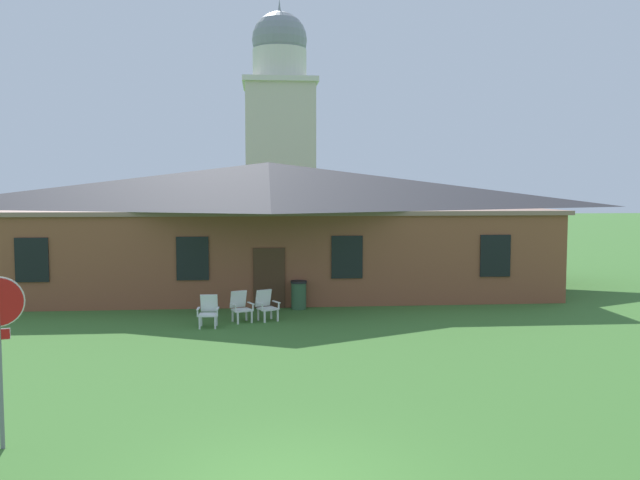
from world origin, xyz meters
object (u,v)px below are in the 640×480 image
lawn_chair_by_porch (208,310)px  lawn_chair_left_end (266,305)px  lawn_chair_near_door (241,306)px  trash_bin (299,295)px

lawn_chair_by_porch → lawn_chair_left_end: 1.92m
lawn_chair_near_door → lawn_chair_by_porch: bearing=-143.6°
lawn_chair_near_door → trash_bin: 2.81m
lawn_chair_left_end → trash_bin: 2.20m
lawn_chair_near_door → lawn_chair_left_end: (0.80, 0.15, 0.00)m
lawn_chair_near_door → trash_bin: size_ratio=0.98×
lawn_chair_left_end → trash_bin: trash_bin is taller
lawn_chair_by_porch → trash_bin: (2.87, 2.72, -0.00)m
lawn_chair_left_end → trash_bin: (1.14, 1.88, -0.00)m
lawn_chair_near_door → lawn_chair_left_end: size_ratio=1.00×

